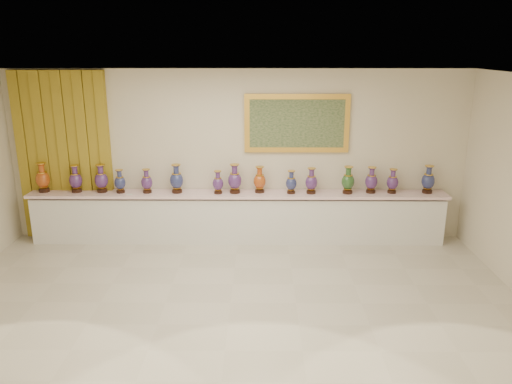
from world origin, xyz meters
TOP-DOWN VIEW (x-y plane):
  - ground at (0.00, 0.00)m, footprint 8.00×8.00m
  - room at (-2.38, 2.44)m, footprint 8.00×8.00m
  - counter at (0.00, 2.27)m, footprint 7.28×0.48m
  - vase_0 at (-3.40, 2.29)m, footprint 0.28×0.28m
  - vase_1 at (-2.82, 2.28)m, footprint 0.30×0.30m
  - vase_2 at (-2.37, 2.28)m, footprint 0.24×0.24m
  - vase_3 at (-2.04, 2.25)m, footprint 0.24×0.24m
  - vase_4 at (-1.57, 2.25)m, footprint 0.25×0.25m
  - vase_5 at (-1.05, 2.26)m, footprint 0.29×0.29m
  - vase_6 at (-0.33, 2.21)m, footprint 0.25×0.25m
  - vase_7 at (-0.04, 2.25)m, footprint 0.26×0.26m
  - vase_8 at (0.39, 2.29)m, footprint 0.26×0.26m
  - vase_9 at (0.93, 2.23)m, footprint 0.24×0.24m
  - vase_10 at (1.28, 2.23)m, footprint 0.27×0.27m
  - vase_11 at (1.91, 2.24)m, footprint 0.29×0.29m
  - vase_12 at (2.32, 2.28)m, footprint 0.24×0.24m
  - vase_13 at (2.69, 2.28)m, footprint 0.22×0.22m
  - vase_14 at (3.31, 2.29)m, footprint 0.26×0.26m
  - label_card at (-1.86, 2.13)m, footprint 0.10×0.06m

SIDE VIEW (x-z plane):
  - ground at x=0.00m, z-range 0.00..0.00m
  - counter at x=0.00m, z-range -0.01..0.89m
  - label_card at x=-1.86m, z-range 0.90..0.90m
  - vase_6 at x=-0.33m, z-range 0.88..1.28m
  - vase_9 at x=0.93m, z-range 0.88..1.28m
  - vase_3 at x=-2.04m, z-range 0.88..1.29m
  - vase_4 at x=-1.57m, z-range 0.88..1.30m
  - vase_13 at x=2.69m, z-range 0.88..1.30m
  - vase_10 at x=1.28m, z-range 0.88..1.33m
  - vase_12 at x=2.32m, z-range 0.88..1.34m
  - vase_8 at x=0.39m, z-range 0.88..1.34m
  - vase_11 at x=1.91m, z-range 0.88..1.36m
  - vase_1 at x=-2.82m, z-range 0.88..1.36m
  - vase_14 at x=3.31m, z-range 0.87..1.36m
  - vase_2 at x=-2.37m, z-range 0.87..1.37m
  - vase_5 at x=-1.05m, z-range 0.87..1.38m
  - vase_7 at x=-0.04m, z-range 0.87..1.39m
  - vase_0 at x=-3.40m, z-range 0.87..1.39m
  - room at x=-2.38m, z-range -2.41..5.59m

